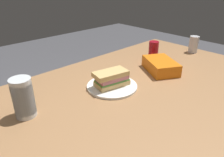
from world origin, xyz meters
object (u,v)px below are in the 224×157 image
Objects in this scene: dining_table at (126,110)px; sandwich at (112,78)px; soda_can_red at (153,50)px; chip_bag at (161,66)px; plastic_cup_stack at (23,98)px; paper_plate at (112,86)px; soda_can_silver at (194,44)px.

dining_table is 0.17m from sandwich.
sandwich is 1.62× the size of soda_can_red.
chip_bag is (-0.36, -0.06, 0.12)m from dining_table.
plastic_cup_stack is (0.42, -0.18, 0.16)m from dining_table.
paper_plate is at bearing -165.14° from sandwich.
soda_can_silver is at bearing 179.20° from sandwich.
paper_plate is 0.36m from chip_bag.
soda_can_red is at bearing -156.34° from dining_table.
chip_bag reaches higher than paper_plate.
soda_can_red is (-0.51, -0.22, 0.14)m from dining_table.
soda_can_red is 0.53× the size of chip_bag.
paper_plate is 1.13× the size of chip_bag.
chip_bag is (-0.36, 0.05, -0.02)m from sandwich.
paper_plate is at bearing -68.12° from chip_bag.
paper_plate is 1.31× the size of sandwich.
paper_plate is at bearing 171.21° from plastic_cup_stack.
chip_bag is at bearing 171.84° from paper_plate.
soda_can_silver is (-0.83, -0.10, 0.14)m from dining_table.
sandwich is 0.83m from soda_can_silver.
soda_can_silver is at bearing 179.13° from paper_plate.
soda_can_red and soda_can_silver have the same top height.
paper_plate is (-0.01, -0.11, 0.09)m from dining_table.
plastic_cup_stack is (0.42, -0.07, 0.03)m from sandwich.
soda_can_red is 0.92m from plastic_cup_stack.
plastic_cup_stack reaches higher than soda_can_red.
sandwich is at bearing -91.99° from dining_table.
soda_can_red is at bearing -167.48° from sandwich.
dining_table is 15.41× the size of soda_can_silver.
sandwich is 0.43m from plastic_cup_stack.
plastic_cup_stack is 1.25m from soda_can_silver.
soda_can_silver reaches higher than chip_bag.
plastic_cup_stack is at bearing -3.58° from soda_can_silver.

